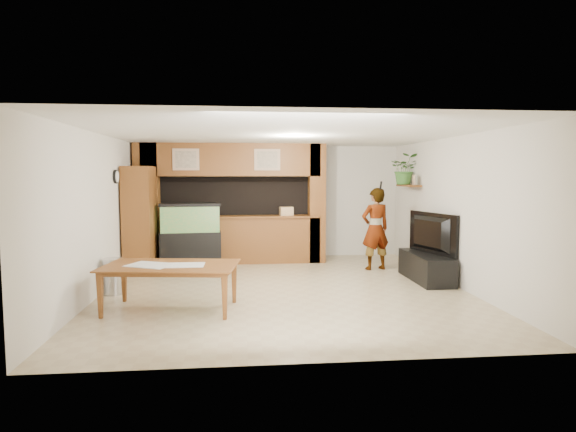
{
  "coord_description": "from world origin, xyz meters",
  "views": [
    {
      "loc": [
        -0.73,
        -8.0,
        1.95
      ],
      "look_at": [
        0.13,
        0.6,
        1.19
      ],
      "focal_mm": 30.0,
      "sensor_mm": 36.0,
      "label": 1
    }
  ],
  "objects": [
    {
      "name": "counter_box",
      "position": [
        0.28,
        2.45,
        1.13
      ],
      "size": [
        0.31,
        0.23,
        0.19
      ],
      "primitive_type": "cube",
      "rotation": [
        0.0,
        0.0,
        0.14
      ],
      "color": "tan",
      "rests_on": "partition"
    },
    {
      "name": "trash_can",
      "position": [
        -2.8,
        -0.08,
        0.29
      ],
      "size": [
        0.32,
        0.32,
        0.59
      ],
      "primitive_type": "cylinder",
      "color": "#B2B2B7",
      "rests_on": "floor"
    },
    {
      "name": "potted_plant",
      "position": [
        2.82,
        2.12,
        2.05
      ],
      "size": [
        0.72,
        0.67,
        0.66
      ],
      "primitive_type": "imported",
      "rotation": [
        0.0,
        0.0,
        -0.29
      ],
      "color": "#386F2C",
      "rests_on": "wall_shelf"
    },
    {
      "name": "wall_right",
      "position": [
        3.0,
        0.0,
        1.3
      ],
      "size": [
        0.0,
        6.5,
        6.5
      ],
      "primitive_type": "plane",
      "rotation": [
        1.57,
        0.0,
        -1.57
      ],
      "color": "beige",
      "rests_on": "floor"
    },
    {
      "name": "ceiling",
      "position": [
        0.0,
        0.0,
        2.6
      ],
      "size": [
        6.5,
        6.5,
        0.0
      ],
      "primitive_type": "plane",
      "color": "white",
      "rests_on": "wall_back"
    },
    {
      "name": "floor",
      "position": [
        0.0,
        0.0,
        0.0
      ],
      "size": [
        6.5,
        6.5,
        0.0
      ],
      "primitive_type": "plane",
      "color": "tan",
      "rests_on": "ground"
    },
    {
      "name": "television",
      "position": [
        2.65,
        0.39,
        0.87
      ],
      "size": [
        0.52,
        1.3,
        0.75
      ],
      "primitive_type": "imported",
      "rotation": [
        0.0,
        0.0,
        1.84
      ],
      "color": "black",
      "rests_on": "tv_stand"
    },
    {
      "name": "person",
      "position": [
        2.0,
        1.48,
        0.83
      ],
      "size": [
        0.69,
        0.53,
        1.67
      ],
      "primitive_type": "imported",
      "rotation": [
        0.0,
        0.0,
        3.38
      ],
      "color": "#957151",
      "rests_on": "floor"
    },
    {
      "name": "microphone",
      "position": [
        2.05,
        1.32,
        1.72
      ],
      "size": [
        0.04,
        0.11,
        0.17
      ],
      "primitive_type": "cylinder",
      "rotation": [
        0.44,
        0.0,
        0.0
      ],
      "color": "black",
      "rests_on": "person"
    },
    {
      "name": "dining_table",
      "position": [
        -1.73,
        -1.15,
        0.33
      ],
      "size": [
        2.0,
        1.29,
        0.66
      ],
      "primitive_type": "imported",
      "rotation": [
        0.0,
        0.0,
        -0.13
      ],
      "color": "brown",
      "rests_on": "floor"
    },
    {
      "name": "pantry_cabinet",
      "position": [
        -2.7,
        1.65,
        1.05
      ],
      "size": [
        0.52,
        0.86,
        2.1
      ],
      "primitive_type": "cube",
      "color": "brown",
      "rests_on": "floor"
    },
    {
      "name": "photo_frame",
      "position": [
        2.85,
        1.65,
        1.83
      ],
      "size": [
        0.06,
        0.16,
        0.21
      ],
      "primitive_type": "cube",
      "rotation": [
        0.0,
        0.0,
        -0.16
      ],
      "color": "tan",
      "rests_on": "wall_shelf"
    },
    {
      "name": "partition",
      "position": [
        -0.95,
        2.64,
        1.31
      ],
      "size": [
        4.2,
        0.99,
        2.6
      ],
      "color": "brown",
      "rests_on": "floor"
    },
    {
      "name": "newspaper_b",
      "position": [
        -2.01,
        -1.13,
        0.66
      ],
      "size": [
        0.74,
        0.66,
        0.01
      ],
      "primitive_type": "cube",
      "rotation": [
        0.0,
        0.0,
        -0.43
      ],
      "color": "silver",
      "rests_on": "dining_table"
    },
    {
      "name": "wall_shelf",
      "position": [
        2.85,
        1.95,
        1.7
      ],
      "size": [
        0.25,
        0.9,
        0.04
      ],
      "primitive_type": "cube",
      "color": "brown",
      "rests_on": "wall_right"
    },
    {
      "name": "tv_stand",
      "position": [
        2.65,
        0.39,
        0.25
      ],
      "size": [
        0.54,
        1.48,
        0.49
      ],
      "primitive_type": "cube",
      "color": "black",
      "rests_on": "floor"
    },
    {
      "name": "wall_back",
      "position": [
        0.0,
        3.25,
        1.3
      ],
      "size": [
        6.0,
        0.0,
        6.0
      ],
      "primitive_type": "plane",
      "rotation": [
        1.57,
        0.0,
        0.0
      ],
      "color": "beige",
      "rests_on": "floor"
    },
    {
      "name": "wall_left",
      "position": [
        -3.0,
        0.0,
        1.3
      ],
      "size": [
        0.0,
        6.5,
        6.5
      ],
      "primitive_type": "plane",
      "rotation": [
        1.57,
        0.0,
        1.57
      ],
      "color": "beige",
      "rests_on": "floor"
    },
    {
      "name": "wall_clock",
      "position": [
        -2.97,
        1.0,
        1.9
      ],
      "size": [
        0.05,
        0.25,
        0.25
      ],
      "color": "black",
      "rests_on": "wall_left"
    },
    {
      "name": "aquarium",
      "position": [
        -1.75,
        1.95,
        0.66
      ],
      "size": [
        1.22,
        0.46,
        1.35
      ],
      "rotation": [
        0.0,
        0.0,
        0.07
      ],
      "color": "black",
      "rests_on": "floor"
    },
    {
      "name": "newspaper_a",
      "position": [
        -1.51,
        -1.18,
        0.66
      ],
      "size": [
        0.53,
        0.39,
        0.01
      ],
      "primitive_type": "cube",
      "rotation": [
        0.0,
        0.0,
        -0.01
      ],
      "color": "silver",
      "rests_on": "dining_table"
    }
  ]
}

